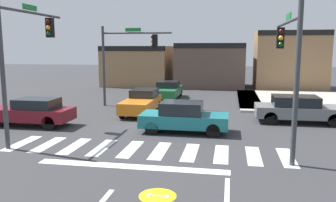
{
  "coord_description": "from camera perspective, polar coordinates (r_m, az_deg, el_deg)",
  "views": [
    {
      "loc": [
        3.28,
        -17.53,
        4.1
      ],
      "look_at": [
        0.11,
        0.11,
        1.3
      ],
      "focal_mm": 36.74,
      "sensor_mm": 36.0,
      "label": 1
    }
  ],
  "objects": [
    {
      "name": "car_maroon",
      "position": [
        19.5,
        -21.97,
        -1.67
      ],
      "size": [
        4.74,
        1.73,
        1.46
      ],
      "rotation": [
        0.0,
        0.0,
        3.14
      ],
      "color": "maroon",
      "rests_on": "ground_plane"
    },
    {
      "name": "car_orange",
      "position": [
        21.49,
        -4.4,
        -0.18
      ],
      "size": [
        1.74,
        4.3,
        1.45
      ],
      "rotation": [
        0.0,
        0.0,
        -1.57
      ],
      "color": "orange",
      "rests_on": "ground_plane"
    },
    {
      "name": "storefront_row",
      "position": [
        36.52,
        7.69,
        6.22
      ],
      "size": [
        22.43,
        6.35,
        5.69
      ],
      "color": "#93704C",
      "rests_on": "ground_plane"
    },
    {
      "name": "ground_plane",
      "position": [
        18.3,
        -0.39,
        -4.06
      ],
      "size": [
        120.0,
        120.0,
        0.0
      ],
      "primitive_type": "plane",
      "color": "#353538"
    },
    {
      "name": "traffic_signal_southwest",
      "position": [
        16.48,
        -22.56,
        8.55
      ],
      "size": [
        0.32,
        4.97,
        6.1
      ],
      "rotation": [
        0.0,
        0.0,
        1.57
      ],
      "color": "#383A3D",
      "rests_on": "ground_plane"
    },
    {
      "name": "car_gray",
      "position": [
        20.14,
        20.78,
        -1.22
      ],
      "size": [
        4.68,
        1.95,
        1.48
      ],
      "color": "slate",
      "rests_on": "ground_plane"
    },
    {
      "name": "traffic_signal_northwest",
      "position": [
        23.97,
        -6.86,
        8.13
      ],
      "size": [
        4.92,
        0.32,
        5.54
      ],
      "color": "#383A3D",
      "rests_on": "ground_plane"
    },
    {
      "name": "bike_detector_marking",
      "position": [
        9.94,
        -1.74,
        -15.45
      ],
      "size": [
        1.06,
        1.06,
        0.01
      ],
      "color": "yellow",
      "rests_on": "ground_plane"
    },
    {
      "name": "car_teal",
      "position": [
        16.75,
        2.59,
        -2.68
      ],
      "size": [
        4.24,
        1.81,
        1.49
      ],
      "rotation": [
        0.0,
        0.0,
        3.14
      ],
      "color": "#196B70",
      "rests_on": "ground_plane"
    },
    {
      "name": "crosswalk_near",
      "position": [
        14.04,
        -3.8,
        -8.08
      ],
      "size": [
        11.51,
        2.4,
        0.01
      ],
      "color": "silver",
      "rests_on": "ground_plane"
    },
    {
      "name": "traffic_signal_southeast",
      "position": [
        14.4,
        19.34,
        7.49
      ],
      "size": [
        0.32,
        5.57,
        5.64
      ],
      "rotation": [
        0.0,
        0.0,
        1.57
      ],
      "color": "#383A3D",
      "rests_on": "ground_plane"
    },
    {
      "name": "car_green",
      "position": [
        27.71,
        -0.02,
        1.84
      ],
      "size": [
        1.84,
        4.46,
        1.39
      ],
      "rotation": [
        0.0,
        0.0,
        -1.57
      ],
      "color": "#1E6638",
      "rests_on": "ground_plane"
    },
    {
      "name": "curb_corner_northeast",
      "position": [
        27.74,
        20.91,
        -0.04
      ],
      "size": [
        10.0,
        10.6,
        0.15
      ],
      "color": "#B2AA9E",
      "rests_on": "ground_plane"
    }
  ]
}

